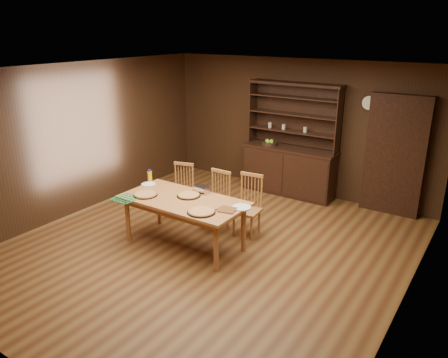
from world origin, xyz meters
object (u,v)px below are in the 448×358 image
Objects in this scene: chair_left at (182,188)px; chair_right at (249,203)px; china_hutch at (290,165)px; juice_bottle at (150,176)px; chair_center at (218,198)px; dining_table at (184,204)px.

chair_left is 1.34m from chair_right.
china_hutch is 2.33× the size of chair_left.
chair_right is at bearing -14.81° from chair_left.
chair_right reaches higher than chair_left.
juice_bottle is (-1.54, -0.59, 0.32)m from chair_right.
china_hutch reaches higher than chair_left.
chair_right is (1.34, 0.01, 0.03)m from chair_left.
chair_left is (-1.09, -1.99, -0.10)m from china_hutch.
china_hutch is at bearing 83.65° from chair_center.
juice_bottle is at bearing -164.20° from chair_right.
dining_table is 9.22× the size of juice_bottle.
dining_table is at bearing -128.36° from chair_right.
chair_left is at bearing 175.20° from chair_right.
china_hutch is 2.09m from chair_center.
juice_bottle reaches higher than dining_table.
dining_table is at bearing -96.69° from china_hutch.
china_hutch reaches higher than chair_center.
chair_right reaches higher than juice_bottle.
china_hutch is 2.25× the size of chair_center.
juice_bottle is at bearing -116.62° from china_hutch.
juice_bottle is (-1.29, -2.57, 0.25)m from china_hutch.
china_hutch reaches higher than dining_table.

